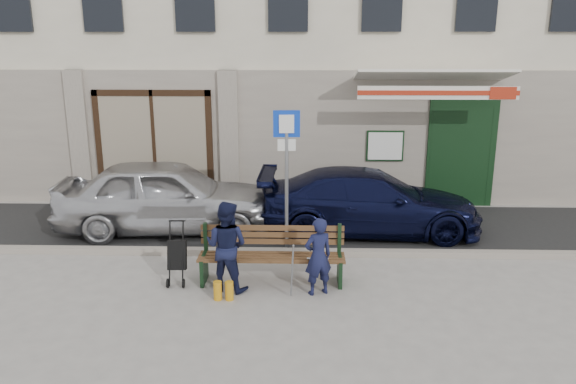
{
  "coord_description": "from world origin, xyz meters",
  "views": [
    {
      "loc": [
        0.35,
        -8.27,
        3.92
      ],
      "look_at": [
        0.09,
        1.6,
        1.2
      ],
      "focal_mm": 35.0,
      "sensor_mm": 36.0,
      "label": 1
    }
  ],
  "objects_px": {
    "woman": "(226,246)",
    "bench": "(269,256)",
    "parking_sign": "(287,158)",
    "car_navy": "(369,202)",
    "stroller": "(177,256)",
    "car_silver": "(167,196)",
    "man": "(318,256)"
  },
  "relations": [
    {
      "from": "woman",
      "to": "bench",
      "type": "bearing_deg",
      "value": -138.94
    },
    {
      "from": "car_silver",
      "to": "parking_sign",
      "type": "distance_m",
      "value": 2.87
    },
    {
      "from": "car_silver",
      "to": "woman",
      "type": "height_order",
      "value": "car_silver"
    },
    {
      "from": "car_silver",
      "to": "bench",
      "type": "relative_size",
      "value": 1.86
    },
    {
      "from": "car_silver",
      "to": "man",
      "type": "bearing_deg",
      "value": -138.12
    },
    {
      "from": "car_silver",
      "to": "parking_sign",
      "type": "relative_size",
      "value": 1.69
    },
    {
      "from": "car_navy",
      "to": "woman",
      "type": "distance_m",
      "value": 3.83
    },
    {
      "from": "man",
      "to": "woman",
      "type": "bearing_deg",
      "value": -28.45
    },
    {
      "from": "car_navy",
      "to": "parking_sign",
      "type": "height_order",
      "value": "parking_sign"
    },
    {
      "from": "car_silver",
      "to": "parking_sign",
      "type": "bearing_deg",
      "value": -114.6
    },
    {
      "from": "stroller",
      "to": "car_silver",
      "type": "bearing_deg",
      "value": 104.62
    },
    {
      "from": "woman",
      "to": "stroller",
      "type": "height_order",
      "value": "woman"
    },
    {
      "from": "car_navy",
      "to": "woman",
      "type": "xyz_separation_m",
      "value": [
        -2.58,
        -2.83,
        0.08
      ]
    },
    {
      "from": "bench",
      "to": "stroller",
      "type": "height_order",
      "value": "stroller"
    },
    {
      "from": "car_navy",
      "to": "parking_sign",
      "type": "relative_size",
      "value": 1.71
    },
    {
      "from": "bench",
      "to": "stroller",
      "type": "relative_size",
      "value": 2.31
    },
    {
      "from": "car_silver",
      "to": "man",
      "type": "distance_m",
      "value": 4.26
    },
    {
      "from": "parking_sign",
      "to": "stroller",
      "type": "xyz_separation_m",
      "value": [
        -1.75,
        -1.66,
        -1.31
      ]
    },
    {
      "from": "car_silver",
      "to": "stroller",
      "type": "height_order",
      "value": "car_silver"
    },
    {
      "from": "parking_sign",
      "to": "man",
      "type": "height_order",
      "value": "parking_sign"
    },
    {
      "from": "car_silver",
      "to": "car_navy",
      "type": "height_order",
      "value": "car_silver"
    },
    {
      "from": "parking_sign",
      "to": "bench",
      "type": "relative_size",
      "value": 1.1
    },
    {
      "from": "bench",
      "to": "stroller",
      "type": "distance_m",
      "value": 1.51
    },
    {
      "from": "woman",
      "to": "stroller",
      "type": "xyz_separation_m",
      "value": [
        -0.85,
        0.22,
        -0.27
      ]
    },
    {
      "from": "car_navy",
      "to": "stroller",
      "type": "height_order",
      "value": "car_navy"
    },
    {
      "from": "woman",
      "to": "stroller",
      "type": "relative_size",
      "value": 1.41
    },
    {
      "from": "car_navy",
      "to": "man",
      "type": "distance_m",
      "value": 3.18
    },
    {
      "from": "parking_sign",
      "to": "bench",
      "type": "bearing_deg",
      "value": -102.14
    },
    {
      "from": "parking_sign",
      "to": "woman",
      "type": "xyz_separation_m",
      "value": [
        -0.9,
        -1.87,
        -1.04
      ]
    },
    {
      "from": "parking_sign",
      "to": "man",
      "type": "xyz_separation_m",
      "value": [
        0.55,
        -2.02,
        -1.15
      ]
    },
    {
      "from": "parking_sign",
      "to": "woman",
      "type": "distance_m",
      "value": 2.33
    },
    {
      "from": "car_navy",
      "to": "bench",
      "type": "xyz_separation_m",
      "value": [
        -1.93,
        -2.56,
        -0.2
      ]
    }
  ]
}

